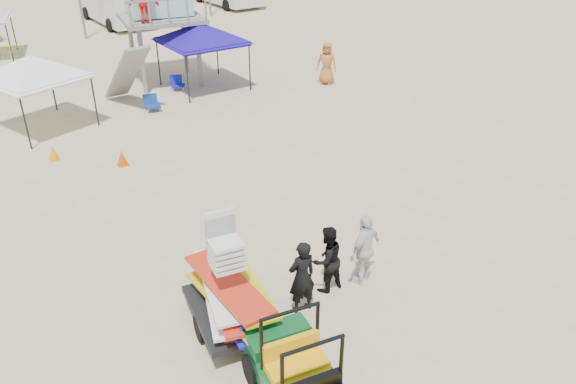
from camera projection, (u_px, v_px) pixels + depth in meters
ground at (351, 309)px, 11.73m from camera, size 140.00×140.00×0.00m
utility_cart at (301, 373)px, 9.12m from camera, size 1.56×2.48×1.75m
surf_trailer at (229, 291)px, 10.72m from camera, size 1.77×2.73×2.38m
man_left at (302, 277)px, 11.33m from camera, size 0.64×0.46×1.67m
man_mid at (327, 259)px, 11.97m from camera, size 0.76×0.59×1.56m
man_right at (365, 249)px, 12.19m from camera, size 1.06×0.63×1.69m
canopy_blue at (201, 26)px, 23.38m from camera, size 3.08×3.08×3.22m
canopy_white_a at (30, 59)px, 19.31m from camera, size 3.58×3.58×3.09m
umbrella_b at (13, 63)px, 24.91m from camera, size 2.21×2.24×1.73m
cone_near at (122, 158)px, 17.68m from camera, size 0.34×0.34×0.50m
cone_far at (53, 152)px, 18.04m from camera, size 0.34×0.34×0.50m
beach_chair_b at (152, 103)px, 21.99m from camera, size 0.65×0.70×0.64m
beach_chair_c at (177, 83)px, 24.25m from camera, size 0.71×0.79×0.64m
distant_beachgoers at (73, 64)px, 24.88m from camera, size 20.85×19.48×1.84m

